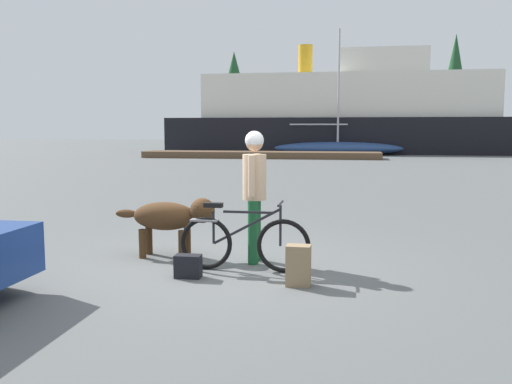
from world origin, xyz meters
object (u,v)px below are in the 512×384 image
Objects in this scene: dog at (171,217)px; ferry_boat at (348,115)px; backpack at (298,265)px; sailboat_moored at (338,148)px; handbag_pannier at (188,266)px; bicycle at (243,242)px; person_cyclist at (254,183)px.

ferry_boat is (2.19, 35.91, 2.26)m from dog.
backpack is at bearing -30.42° from dog.
dog is 0.06× the size of ferry_boat.
sailboat_moored is at bearing -97.23° from ferry_boat.
handbag_pannier is 32.16m from sailboat_moored.
handbag_pannier is at bearing -92.54° from ferry_boat.
bicycle is 3.54× the size of backpack.
person_cyclist is at bearing 82.60° from bicycle.
ferry_boat is (1.03, 36.49, 2.46)m from bicycle.
sailboat_moored is (0.43, 31.71, 0.11)m from bicycle.
bicycle reaches higher than backpack.
sailboat_moored is (0.37, 31.23, -0.60)m from person_cyclist.
person_cyclist is 0.07× the size of ferry_boat.
ferry_boat is at bearing 87.46° from handbag_pannier.
backpack is at bearing -35.76° from bicycle.
dog is at bearing 149.58° from backpack.
bicycle is 0.86m from person_cyclist.
handbag_pannier is (-1.36, 0.12, -0.10)m from backpack.
bicycle is 0.78m from handbag_pannier.
bicycle is 5.29× the size of handbag_pannier.
handbag_pannier is at bearing -144.55° from bicycle.
bicycle is 0.95m from backpack.
sailboat_moored reaches higher than dog.
sailboat_moored reaches higher than ferry_boat.
sailboat_moored is at bearing 87.09° from dog.
person_cyclist is 1.50m from backpack.
person_cyclist is at bearing -91.55° from ferry_boat.
dog is 36.05m from ferry_boat.
person_cyclist is (0.06, 0.48, 0.71)m from bicycle.
ferry_boat is at bearing 86.51° from dog.
sailboat_moored is (-0.33, 32.25, 0.25)m from backpack.
bicycle is at bearing 35.45° from handbag_pannier.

